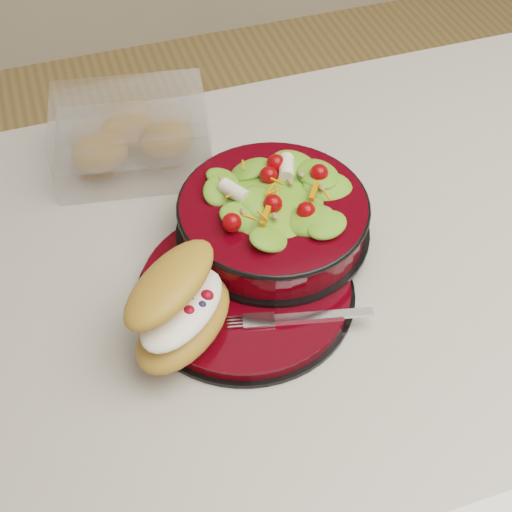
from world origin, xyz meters
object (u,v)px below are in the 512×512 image
object	(u,v)px
fork	(303,317)
pastry_box	(132,136)
island_counter	(387,398)
dinner_plate	(246,289)
croissant	(181,307)
salad_bowl	(273,211)

from	to	relation	value
fork	pastry_box	distance (m)	0.37
island_counter	pastry_box	size ratio (longest dim) A/B	5.42
dinner_plate	fork	xyz separation A→B (m)	(0.05, -0.07, 0.01)
island_counter	dinner_plate	world-z (taller)	dinner_plate
island_counter	croissant	bearing A→B (deg)	-167.52
salad_bowl	pastry_box	distance (m)	0.25
dinner_plate	pastry_box	xyz separation A→B (m)	(-0.07, 0.28, 0.03)
dinner_plate	croissant	xyz separation A→B (m)	(-0.09, -0.04, 0.05)
salad_bowl	croissant	bearing A→B (deg)	-142.31
salad_bowl	island_counter	bearing A→B (deg)	-8.48
salad_bowl	fork	bearing A→B (deg)	-94.91
fork	dinner_plate	bearing A→B (deg)	46.81
salad_bowl	pastry_box	world-z (taller)	salad_bowl
island_counter	croissant	size ratio (longest dim) A/B	7.41
salad_bowl	pastry_box	size ratio (longest dim) A/B	1.05
island_counter	dinner_plate	bearing A→B (deg)	-172.04
salad_bowl	pastry_box	bearing A→B (deg)	121.95
salad_bowl	croissant	size ratio (longest dim) A/B	1.44
island_counter	pastry_box	world-z (taller)	pastry_box
island_counter	fork	bearing A→B (deg)	-154.83
salad_bowl	croissant	world-z (taller)	salad_bowl
dinner_plate	salad_bowl	xyz separation A→B (m)	(0.06, 0.07, 0.05)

